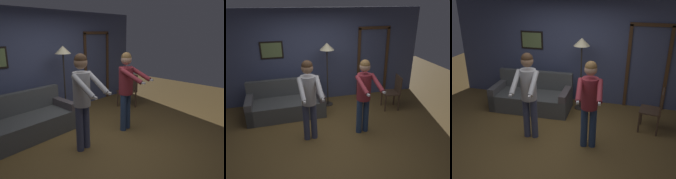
# 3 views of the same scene
# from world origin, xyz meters

# --- Properties ---
(ground_plane) EXTENTS (12.00, 12.00, 0.00)m
(ground_plane) POSITION_xyz_m (0.00, 0.00, 0.00)
(ground_plane) COLOR brown
(back_wall_assembly) EXTENTS (6.40, 0.10, 2.60)m
(back_wall_assembly) POSITION_xyz_m (0.02, 2.09, 1.30)
(back_wall_assembly) COLOR #454E72
(back_wall_assembly) RESTS_ON ground_plane
(couch) EXTENTS (1.92, 0.90, 0.87)m
(couch) POSITION_xyz_m (-0.87, 1.30, 0.28)
(couch) COLOR #4C4F4F
(couch) RESTS_ON ground_plane
(torchiere_lamp) EXTENTS (0.38, 0.38, 1.76)m
(torchiere_lamp) POSITION_xyz_m (0.29, 1.59, 1.51)
(torchiere_lamp) COLOR #332D28
(torchiere_lamp) RESTS_ON ground_plane
(person_standing_left) EXTENTS (0.46, 0.67, 1.74)m
(person_standing_left) POSITION_xyz_m (-0.42, 0.06, 1.05)
(person_standing_left) COLOR #42496C
(person_standing_left) RESTS_ON ground_plane
(person_standing_right) EXTENTS (0.48, 0.70, 1.68)m
(person_standing_right) POSITION_xyz_m (0.75, 0.03, 1.01)
(person_standing_right) COLOR navy
(person_standing_right) RESTS_ON ground_plane
(dining_chair_distant) EXTENTS (0.48, 0.48, 0.93)m
(dining_chair_distant) POSITION_xyz_m (1.97, 0.93, 0.53)
(dining_chair_distant) COLOR #4C3828
(dining_chair_distant) RESTS_ON ground_plane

